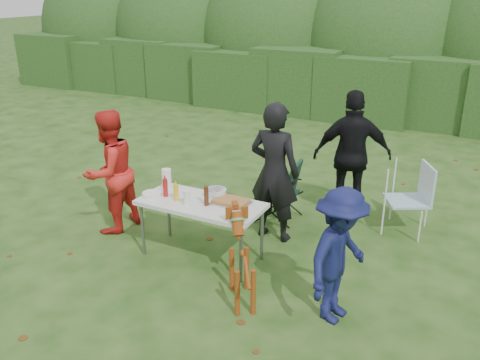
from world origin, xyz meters
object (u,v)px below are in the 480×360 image
at_px(beer_bottle, 206,196).
at_px(ketchup_bottle, 165,188).
at_px(person_cook, 274,172).
at_px(lawn_chair, 407,198).
at_px(dog, 242,265).
at_px(paper_towel_roll, 167,179).
at_px(camping_chair, 279,190).
at_px(mustard_bottle, 176,193).
at_px(person_red_jacket, 110,172).
at_px(folding_table, 201,206).
at_px(person_black_puffy, 352,155).
at_px(child, 339,256).

bearing_deg(beer_bottle, ketchup_bottle, 179.68).
xyz_separation_m(person_cook, lawn_chair, (1.52, 1.00, -0.44)).
height_order(dog, paper_towel_roll, paper_towel_roll).
height_order(camping_chair, beer_bottle, beer_bottle).
distance_m(mustard_bottle, beer_bottle, 0.40).
xyz_separation_m(dog, camping_chair, (-0.46, 2.04, 0.00)).
bearing_deg(person_red_jacket, beer_bottle, 90.90).
bearing_deg(beer_bottle, folding_table, 156.37).
distance_m(person_black_puffy, camping_chair, 1.13).
distance_m(person_black_puffy, lawn_chair, 0.94).
bearing_deg(folding_table, paper_towel_roll, 164.39).
relative_size(person_red_jacket, person_black_puffy, 0.91).
height_order(person_red_jacket, camping_chair, person_red_jacket).
bearing_deg(person_cook, child, 135.26).
relative_size(person_red_jacket, camping_chair, 1.88).
distance_m(person_black_puffy, paper_towel_roll, 2.62).
bearing_deg(camping_chair, beer_bottle, 72.97).
bearing_deg(camping_chair, mustard_bottle, 59.83).
height_order(child, ketchup_bottle, child).
height_order(person_red_jacket, paper_towel_roll, person_red_jacket).
relative_size(person_red_jacket, dog, 1.79).
bearing_deg(mustard_bottle, child, -8.99).
xyz_separation_m(person_cook, child, (1.27, -1.32, -0.21)).
xyz_separation_m(dog, beer_bottle, (-0.76, 0.57, 0.42)).
bearing_deg(dog, lawn_chair, -60.71).
relative_size(person_black_puffy, child, 1.30).
distance_m(person_cook, paper_towel_roll, 1.37).
relative_size(folding_table, lawn_chair, 1.57).
xyz_separation_m(folding_table, camping_chair, (0.41, 1.43, -0.24)).
distance_m(person_cook, person_red_jacket, 2.18).
relative_size(person_black_puffy, ketchup_bottle, 8.37).
relative_size(lawn_chair, beer_bottle, 3.99).
bearing_deg(dog, person_cook, -23.31).
height_order(person_cook, dog, person_cook).
relative_size(child, beer_bottle, 5.88).
bearing_deg(person_cook, camping_chair, -73.16).
height_order(person_red_jacket, child, person_red_jacket).
relative_size(person_cook, ketchup_bottle, 8.34).
bearing_deg(person_black_puffy, person_cook, 35.80).
bearing_deg(ketchup_bottle, lawn_chair, 37.16).
distance_m(dog, mustard_bottle, 1.33).
xyz_separation_m(child, beer_bottle, (-1.72, 0.38, 0.15)).
xyz_separation_m(person_red_jacket, paper_towel_roll, (0.87, 0.06, 0.04)).
distance_m(dog, ketchup_bottle, 1.51).
xyz_separation_m(child, mustard_bottle, (-2.12, 0.34, 0.13)).
height_order(person_red_jacket, beer_bottle, person_red_jacket).
bearing_deg(mustard_bottle, lawn_chair, 39.92).
distance_m(folding_table, ketchup_bottle, 0.50).
distance_m(lawn_chair, beer_bottle, 2.79).
bearing_deg(paper_towel_roll, person_red_jacket, -176.21).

